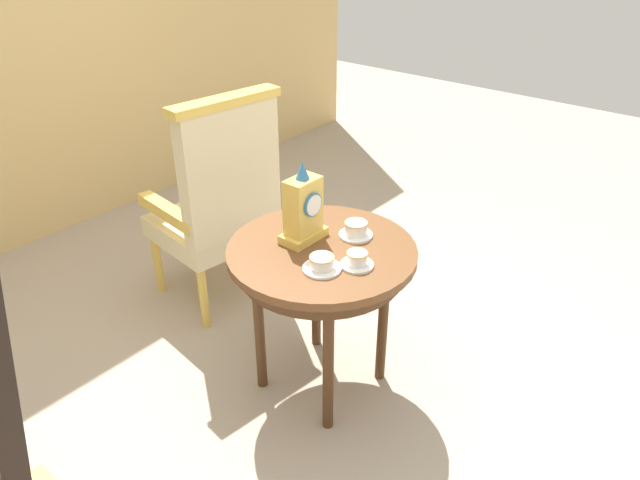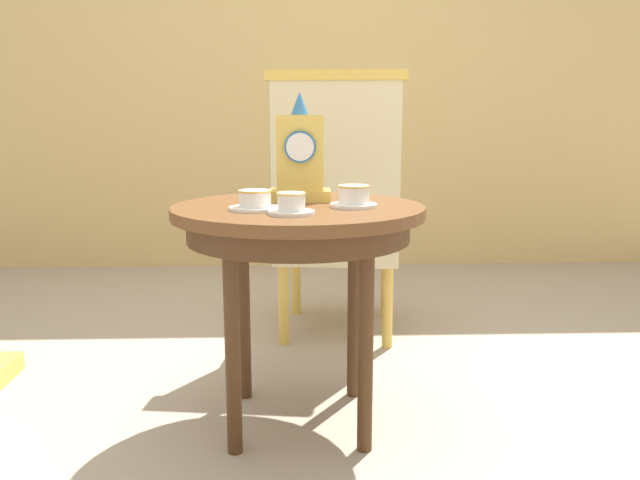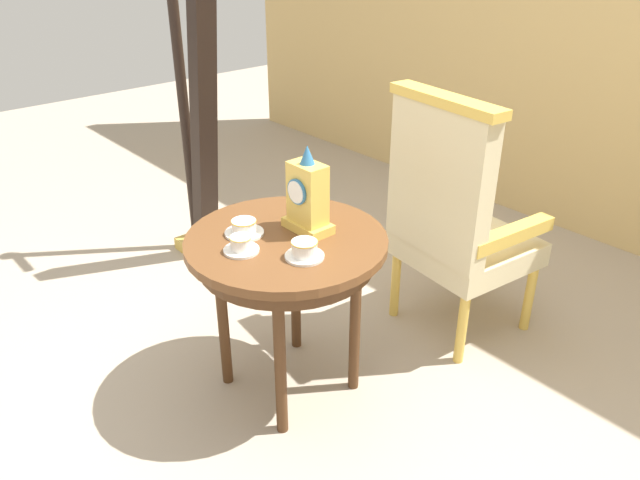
% 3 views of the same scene
% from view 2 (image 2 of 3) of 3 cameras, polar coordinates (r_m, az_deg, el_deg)
% --- Properties ---
extents(ground_plane, '(10.00, 10.00, 0.00)m').
position_cam_2_polar(ground_plane, '(2.12, -4.23, -15.79)').
color(ground_plane, tan).
extents(wall_back, '(6.00, 0.10, 2.80)m').
position_cam_2_polar(wall_back, '(4.17, -3.33, 16.97)').
color(wall_back, tan).
rests_on(wall_back, ground).
extents(side_table, '(0.76, 0.76, 0.70)m').
position_cam_2_polar(side_table, '(1.91, -1.95, 0.84)').
color(side_table, brown).
rests_on(side_table, ground).
extents(teacup_left, '(0.15, 0.15, 0.06)m').
position_cam_2_polar(teacup_left, '(1.80, -5.89, 3.51)').
color(teacup_left, white).
rests_on(teacup_left, side_table).
extents(teacup_right, '(0.13, 0.13, 0.06)m').
position_cam_2_polar(teacup_right, '(1.71, -2.61, 3.20)').
color(teacup_right, white).
rests_on(teacup_right, side_table).
extents(teacup_center, '(0.14, 0.14, 0.06)m').
position_cam_2_polar(teacup_center, '(1.85, 3.06, 3.90)').
color(teacup_center, white).
rests_on(teacup_center, side_table).
extents(mantel_clock, '(0.19, 0.11, 0.34)m').
position_cam_2_polar(mantel_clock, '(1.98, -1.82, 7.42)').
color(mantel_clock, gold).
rests_on(mantel_clock, side_table).
extents(armchair, '(0.60, 0.59, 1.14)m').
position_cam_2_polar(armchair, '(2.70, 1.57, 3.23)').
color(armchair, beige).
rests_on(armchair, ground).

